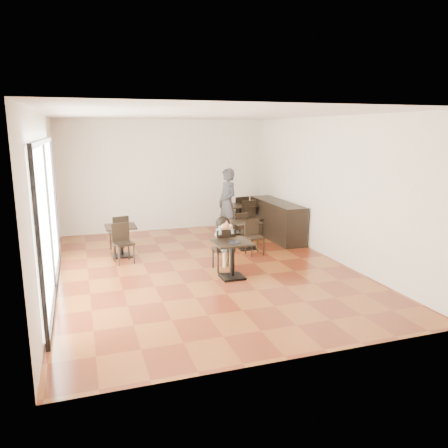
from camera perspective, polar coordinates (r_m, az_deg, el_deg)
name	(u,v)px	position (r m, az deg, el deg)	size (l,w,h in m)	color
floor	(203,268)	(9.38, -2.73, -5.82)	(6.00, 8.00, 0.01)	brown
ceiling	(202,114)	(8.93, -2.94, 14.12)	(6.00, 8.00, 0.01)	silver
wall_back	(165,175)	(12.88, -7.69, 6.30)	(6.00, 0.01, 3.20)	white
wall_front	(292,240)	(5.34, 8.88, -2.02)	(6.00, 0.01, 3.20)	white
wall_left	(46,202)	(8.71, -22.22, 2.71)	(0.01, 8.00, 3.20)	white
wall_right	(329,188)	(10.23, 13.61, 4.56)	(0.01, 8.00, 3.20)	white
storefront_window	(47,217)	(8.25, -22.10, 0.82)	(0.04, 4.50, 2.60)	white
child_table	(232,260)	(8.69, 1.05, -4.69)	(0.71, 0.71, 0.75)	black
child_chair	(223,249)	(9.16, -0.10, -3.29)	(0.41, 0.41, 0.90)	black
child	(223,244)	(9.13, -0.10, -2.59)	(0.41, 0.57, 1.14)	gray
plate	(234,242)	(8.49, 1.29, -2.41)	(0.25, 0.25, 0.02)	black
pizza_slice	(226,226)	(8.86, 0.29, -0.28)	(0.26, 0.20, 0.06)	tan
adult_patron	(227,203)	(11.92, 0.44, 2.75)	(0.69, 0.45, 1.88)	#3A3A40
cafe_table_mid	(246,235)	(10.83, 2.92, -1.46)	(0.65, 0.65, 0.69)	black
cafe_table_left	(121,241)	(10.43, -13.27, -2.19)	(0.69, 0.69, 0.73)	black
cafe_table_back	(240,219)	(12.46, 2.16, 0.67)	(0.78, 0.78, 0.82)	black
chair_mid_a	(239,228)	(11.31, 1.91, -0.50)	(0.37, 0.37, 0.83)	black
chair_mid_b	(255,237)	(10.32, 4.04, -1.77)	(0.37, 0.37, 0.83)	black
chair_left_a	(119,233)	(10.95, -13.56, -1.13)	(0.39, 0.39, 0.88)	black
chair_left_b	(124,244)	(9.88, -12.98, -2.53)	(0.39, 0.39, 0.88)	black
chair_back_a	(239,212)	(13.00, 1.93, 1.53)	(0.44, 0.44, 0.99)	black
chair_back_b	(253,219)	(12.00, 3.76, 0.61)	(0.44, 0.44, 0.99)	black
service_counter	(277,220)	(11.98, 6.88, 0.56)	(0.60, 2.40, 1.00)	black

